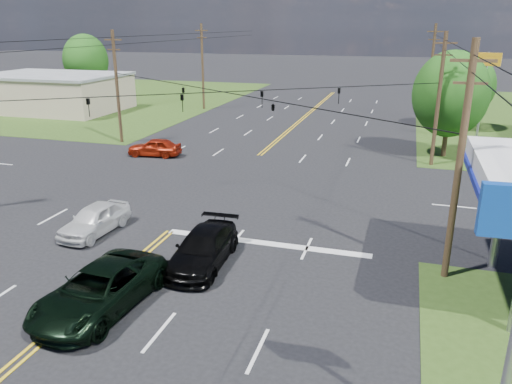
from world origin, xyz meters
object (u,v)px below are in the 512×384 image
(pole_nw, at_px, (117,86))
(tree_far_l, at_px, (86,60))
(pole_se, at_px, (460,162))
(pole_ne, at_px, (439,98))
(pole_left_far, at_px, (203,66))
(pickup_dkgreen, at_px, (100,290))
(retail_nw, at_px, (53,93))
(tree_right_a, at_px, (451,94))
(suv_black, at_px, (203,249))
(pole_right_far, at_px, (431,71))
(pickup_white, at_px, (95,219))
(tree_right_b, at_px, (469,86))

(pole_nw, distance_m, tree_far_l, 29.83)
(pole_se, relative_size, pole_ne, 1.00)
(pole_left_far, bearing_deg, pickup_dkgreen, -72.34)
(retail_nw, height_order, pole_nw, pole_nw)
(pole_left_far, xyz_separation_m, tree_right_a, (27.00, -16.00, -0.30))
(pole_se, xyz_separation_m, suv_black, (-10.00, -1.86, -4.17))
(pole_left_far, relative_size, pole_right_far, 1.00)
(tree_right_a, distance_m, tree_far_l, 50.16)
(pickup_dkgreen, height_order, pickup_white, pickup_dkgreen)
(pole_ne, height_order, pickup_dkgreen, pole_ne)
(pole_right_far, xyz_separation_m, tree_right_a, (1.00, -16.00, -0.30))
(pole_ne, bearing_deg, retail_nw, 163.18)
(pole_right_far, bearing_deg, tree_right_a, -86.42)
(pickup_white, bearing_deg, tree_right_a, 54.26)
(pole_nw, distance_m, pole_left_far, 19.00)
(retail_nw, bearing_deg, pickup_white, -49.67)
(pole_left_far, relative_size, pickup_dkgreen, 1.72)
(pole_se, bearing_deg, pole_nw, 145.30)
(pole_se, xyz_separation_m, tree_right_a, (1.00, 21.00, -0.05))
(pole_se, bearing_deg, tree_right_b, 83.95)
(pole_nw, xyz_separation_m, suv_black, (16.00, -19.86, -4.17))
(pickup_white, bearing_deg, pole_nw, 121.33)
(retail_nw, bearing_deg, pole_right_far, 7.94)
(pole_ne, distance_m, pole_right_far, 19.00)
(pole_left_far, bearing_deg, suv_black, -67.62)
(tree_right_a, bearing_deg, tree_far_l, 156.50)
(pole_ne, height_order, suv_black, pole_ne)
(tree_right_a, bearing_deg, pole_nw, -173.66)
(pole_right_far, bearing_deg, pole_left_far, 180.00)
(pole_left_far, distance_m, tree_right_b, 29.79)
(pole_nw, bearing_deg, pole_left_far, 90.00)
(retail_nw, height_order, pole_ne, pole_ne)
(pole_left_far, distance_m, tree_far_l, 19.42)
(retail_nw, relative_size, tree_right_b, 2.26)
(pickup_dkgreen, bearing_deg, pole_nw, 123.73)
(tree_right_b, xyz_separation_m, pickup_white, (-20.00, -33.21, -3.49))
(pole_right_far, relative_size, suv_black, 1.94)
(pole_ne, bearing_deg, suv_black, -116.73)
(retail_nw, relative_size, tree_right_a, 1.96)
(retail_nw, xyz_separation_m, pickup_white, (26.50, -31.21, -1.27))
(pole_nw, distance_m, pole_ne, 26.00)
(pole_ne, height_order, tree_right_b, pole_ne)
(pole_nw, relative_size, pickup_dkgreen, 1.64)
(retail_nw, distance_m, pole_ne, 45.02)
(tree_far_l, bearing_deg, retail_nw, -78.69)
(tree_right_b, height_order, suv_black, tree_right_b)
(retail_nw, distance_m, pole_nw, 21.60)
(pole_left_far, relative_size, pickup_white, 2.33)
(tree_right_a, distance_m, suv_black, 25.70)
(pole_left_far, bearing_deg, pole_ne, -36.16)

